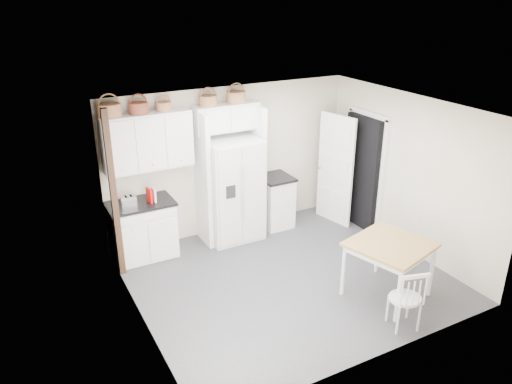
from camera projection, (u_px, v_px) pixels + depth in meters
floor at (288, 278)px, 7.64m from camera, size 4.50×4.50×0.00m
ceiling at (293, 111)px, 6.64m from camera, size 4.50×4.50×0.00m
wall_back at (231, 160)px, 8.77m from camera, size 4.50×0.00×4.50m
wall_left at (136, 234)px, 6.16m from camera, size 0.00×4.00×4.00m
wall_right at (408, 174)px, 8.12m from camera, size 0.00×4.00×4.00m
refrigerator at (232, 190)px, 8.56m from camera, size 0.93×0.75×1.80m
base_cab_left at (142, 231)px, 8.09m from camera, size 1.00×0.63×0.93m
base_cab_right at (275, 202)px, 9.17m from camera, size 0.52×0.63×0.92m
dining_table at (388, 269)px, 7.07m from camera, size 1.24×1.24×0.84m
windsor_chair at (405, 298)px, 6.40m from camera, size 0.51×0.48×0.86m
counter_left at (140, 203)px, 7.90m from camera, size 1.04×0.67×0.04m
counter_right at (275, 178)px, 8.99m from camera, size 0.56×0.67×0.04m
toaster at (129, 201)px, 7.75m from camera, size 0.24×0.16×0.16m
cookbook_red at (149, 195)px, 7.84m from camera, size 0.06×0.16×0.23m
cookbook_cream at (154, 195)px, 7.88m from camera, size 0.04×0.15×0.23m
basket_upper_a at (110, 110)px, 7.31m from camera, size 0.34×0.34×0.19m
basket_upper_b at (139, 108)px, 7.50m from camera, size 0.29×0.29×0.17m
basket_upper_c at (164, 106)px, 7.68m from camera, size 0.24×0.24×0.14m
basket_bridge_a at (208, 101)px, 8.00m from camera, size 0.30×0.30×0.17m
basket_bridge_b at (236, 97)px, 8.21m from camera, size 0.32×0.32×0.18m
upper_cabinet at (147, 141)px, 7.75m from camera, size 1.40×0.34×0.90m
bridge_cabinet at (226, 117)px, 8.25m from camera, size 1.12×0.34×0.45m
fridge_panel_left at (203, 180)px, 8.30m from camera, size 0.08×0.60×2.30m
fridge_panel_right at (257, 170)px, 8.74m from camera, size 0.08×0.60×2.30m
trim_post at (114, 196)px, 7.28m from camera, size 0.09×0.09×2.60m
doorway_void at (363, 172)px, 9.00m from camera, size 0.18×0.85×2.05m
door_slab at (335, 170)px, 9.12m from camera, size 0.21×0.79×2.05m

